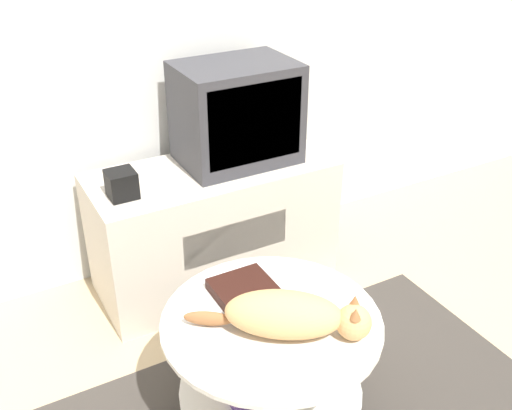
# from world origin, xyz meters

# --- Properties ---
(tv_stand) EXTENTS (1.09, 0.47, 0.59)m
(tv_stand) POSITION_xyz_m (0.14, 0.95, 0.29)
(tv_stand) COLOR beige
(tv_stand) RESTS_ON ground_plane
(tv) EXTENTS (0.50, 0.36, 0.44)m
(tv) POSITION_xyz_m (0.28, 0.98, 0.81)
(tv) COLOR #333338
(tv) RESTS_ON tv_stand
(speaker) EXTENTS (0.11, 0.11, 0.11)m
(speaker) POSITION_xyz_m (-0.28, 0.88, 0.65)
(speaker) COLOR black
(speaker) RESTS_ON tv_stand
(coffee_table) EXTENTS (0.73, 0.73, 0.44)m
(coffee_table) POSITION_xyz_m (-0.06, 0.07, 0.30)
(coffee_table) COLOR #B2B2B7
(coffee_table) RESTS_ON rug
(dvd_box) EXTENTS (0.20, 0.21, 0.04)m
(dvd_box) POSITION_xyz_m (-0.07, 0.22, 0.48)
(dvd_box) COLOR black
(dvd_box) RESTS_ON coffee_table
(cat) EXTENTS (0.51, 0.38, 0.14)m
(cat) POSITION_xyz_m (-0.03, -0.01, 0.53)
(cat) COLOR tan
(cat) RESTS_ON coffee_table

